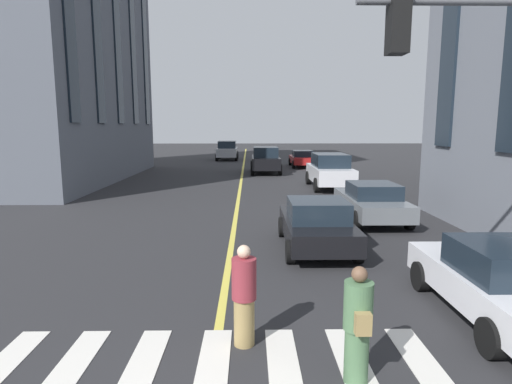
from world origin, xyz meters
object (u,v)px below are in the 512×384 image
object	(u,v)px
car_grey_far	(371,201)
pedestrian_companion	(358,326)
car_black_parked_a	(265,160)
car_red_parked_b	(302,158)
car_white_trailing	(501,281)
car_black_oncoming	(317,224)
pedestrian_near	(244,296)
car_silver_mid	(227,150)
car_white_near	(330,170)

from	to	relation	value
car_grey_far	pedestrian_companion	xyz separation A→B (m)	(-9.70, 2.97, 0.09)
car_black_parked_a	car_grey_far	xyz separation A→B (m)	(-15.56, -3.23, -0.27)
car_red_parked_b	car_white_trailing	xyz separation A→B (m)	(-27.94, 0.00, -0.00)
car_black_oncoming	pedestrian_near	size ratio (longest dim) A/B	2.44
car_black_oncoming	car_silver_mid	bearing A→B (deg)	7.45
car_black_oncoming	car_red_parked_b	world-z (taller)	car_black_oncoming
car_black_parked_a	car_silver_mid	world-z (taller)	same
car_red_parked_b	car_silver_mid	world-z (taller)	car_silver_mid
car_white_trailing	pedestrian_near	distance (m)	4.54
car_white_trailing	car_silver_mid	bearing A→B (deg)	10.55
car_grey_far	car_black_oncoming	bearing A→B (deg)	144.46
car_white_trailing	car_grey_far	bearing A→B (deg)	0.00
pedestrian_near	car_silver_mid	bearing A→B (deg)	3.38
car_red_parked_b	car_white_trailing	world-z (taller)	car_white_trailing
car_grey_far	car_white_trailing	distance (m)	7.88
car_black_oncoming	car_grey_far	bearing A→B (deg)	-35.54
pedestrian_companion	car_red_parked_b	bearing A→B (deg)	-5.70
car_black_oncoming	car_grey_far	size ratio (longest dim) A/B	0.89
car_black_oncoming	pedestrian_near	xyz separation A→B (m)	(-5.15, 1.93, 0.09)
car_white_trailing	car_silver_mid	distance (m)	36.14
car_black_parked_a	car_white_trailing	world-z (taller)	car_black_parked_a
pedestrian_companion	car_white_trailing	bearing A→B (deg)	-58.55
car_white_trailing	car_white_near	bearing A→B (deg)	0.00
car_black_parked_a	car_white_near	distance (m)	8.25
car_white_near	pedestrian_companion	bearing A→B (deg)	170.45
car_grey_far	car_white_near	bearing A→B (deg)	0.00
car_white_trailing	car_black_oncoming	bearing A→B (deg)	30.32
car_white_near	pedestrian_near	xyz separation A→B (m)	(-16.66, 4.46, -0.18)
car_white_near	car_silver_mid	size ratio (longest dim) A/B	1.00
car_black_oncoming	car_black_parked_a	size ratio (longest dim) A/B	0.83
car_red_parked_b	car_black_oncoming	bearing A→B (deg)	173.87
car_red_parked_b	car_white_trailing	size ratio (longest dim) A/B	1.13
car_black_parked_a	car_red_parked_b	distance (m)	5.54
car_black_parked_a	pedestrian_companion	world-z (taller)	car_black_parked_a
car_black_oncoming	car_black_parked_a	xyz separation A→B (m)	(19.11, 0.70, 0.27)
car_red_parked_b	car_silver_mid	distance (m)	10.07
car_white_trailing	pedestrian_companion	world-z (taller)	pedestrian_companion
car_black_oncoming	car_white_near	size ratio (longest dim) A/B	0.83
car_white_near	car_grey_far	bearing A→B (deg)	-180.00
car_grey_far	pedestrian_near	bearing A→B (deg)	152.81
car_black_oncoming	car_silver_mid	distance (m)	31.46
car_red_parked_b	car_white_trailing	distance (m)	27.94
car_white_trailing	pedestrian_companion	distance (m)	3.49
car_red_parked_b	car_silver_mid	bearing A→B (deg)	41.08
car_white_trailing	car_silver_mid	xyz separation A→B (m)	(35.52, 6.61, 0.27)
car_grey_far	car_silver_mid	xyz separation A→B (m)	(27.64, 6.61, 0.27)
car_black_parked_a	car_white_near	xyz separation A→B (m)	(-7.59, -3.23, 0.00)
car_silver_mid	car_white_trailing	bearing A→B (deg)	-169.45
car_red_parked_b	car_grey_far	bearing A→B (deg)	180.00
car_black_parked_a	pedestrian_near	xyz separation A→B (m)	(-24.25, 1.23, -0.18)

